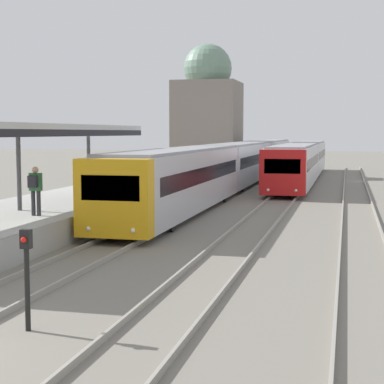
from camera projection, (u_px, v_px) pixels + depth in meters
track_middle_line at (103, 380)px, 9.41m from camera, size 1.51×120.00×0.15m
platform_canopy at (19, 128)px, 22.91m from camera, size 4.00×16.07×3.11m
person_on_platform at (35, 187)px, 21.60m from camera, size 0.40×0.40×1.66m
train_near at (239, 162)px, 45.02m from camera, size 2.58×50.38×2.97m
train_far at (302, 160)px, 49.68m from camera, size 2.53×30.75×2.89m
signal_post_near at (27, 269)px, 11.89m from camera, size 0.20×0.21×1.92m
distant_domed_building at (208, 114)px, 55.96m from camera, size 5.45×5.45×11.35m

